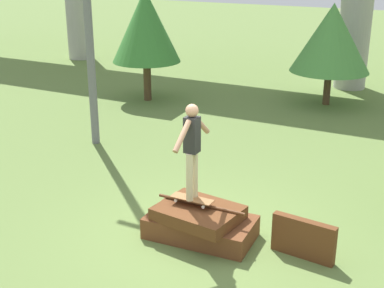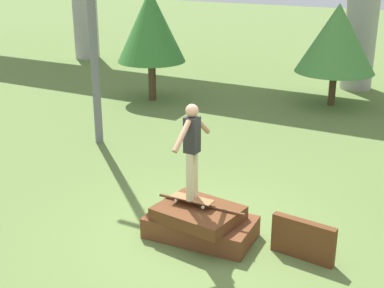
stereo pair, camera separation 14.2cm
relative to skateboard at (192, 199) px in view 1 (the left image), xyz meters
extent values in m
plane|color=olive|center=(0.14, 0.06, -0.72)|extent=(80.00, 80.00, 0.00)
cube|color=brown|center=(0.14, 0.06, -0.53)|extent=(1.88, 1.09, 0.37)
cube|color=#5B3319|center=(0.13, 0.00, -0.24)|extent=(1.47, 1.20, 0.23)
cylinder|color=#5B3319|center=(0.14, 0.06, -0.10)|extent=(1.61, 0.05, 0.05)
cube|color=#5B3319|center=(1.88, 0.24, -0.39)|extent=(1.06, 0.25, 0.66)
cube|color=brown|center=(0.00, 0.00, 0.01)|extent=(0.75, 0.23, 0.01)
cylinder|color=silver|center=(0.26, 0.09, -0.05)|extent=(0.05, 0.03, 0.05)
cylinder|color=silver|center=(0.26, -0.10, -0.05)|extent=(0.05, 0.03, 0.05)
cylinder|color=silver|center=(-0.26, 0.10, -0.05)|extent=(0.05, 0.03, 0.05)
cylinder|color=silver|center=(-0.26, -0.09, -0.05)|extent=(0.05, 0.03, 0.05)
cylinder|color=#C6B78E|center=(0.00, 0.08, 0.43)|extent=(0.12, 0.12, 0.83)
cylinder|color=#C6B78E|center=(0.00, -0.08, 0.43)|extent=(0.12, 0.12, 0.83)
cube|color=black|center=(0.00, 0.00, 1.15)|extent=(0.22, 0.21, 0.60)
sphere|color=#A37556|center=(0.00, 0.00, 1.55)|extent=(0.21, 0.21, 0.21)
cylinder|color=#A37556|center=(0.00, 0.33, 1.22)|extent=(0.09, 0.51, 0.44)
cylinder|color=#A37556|center=(0.00, -0.33, 1.22)|extent=(0.09, 0.51, 0.44)
cylinder|color=#4C3823|center=(-5.41, 7.29, -0.07)|extent=(0.25, 0.25, 1.29)
cone|color=#387A33|center=(-5.41, 7.29, 1.71)|extent=(2.19, 2.19, 2.28)
cylinder|color=#4C3823|center=(-0.04, 9.48, -0.18)|extent=(0.22, 0.22, 1.07)
cone|color=#4C8E42|center=(-0.04, 9.48, 1.41)|extent=(2.47, 2.47, 2.11)
camera|label=1|loc=(3.74, -7.25, 3.95)|focal=50.00mm
camera|label=2|loc=(3.87, -7.18, 3.95)|focal=50.00mm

